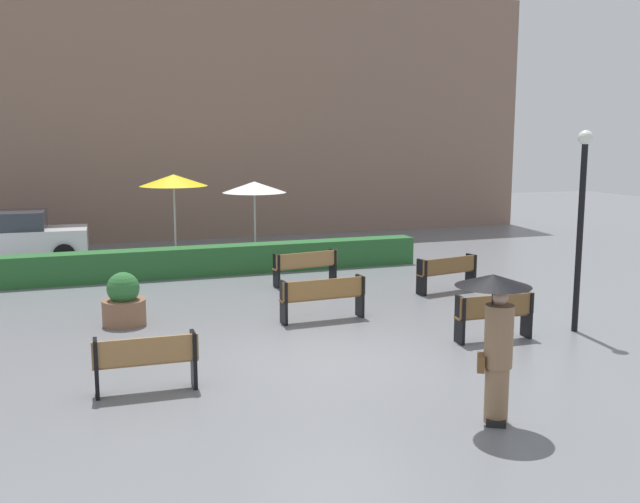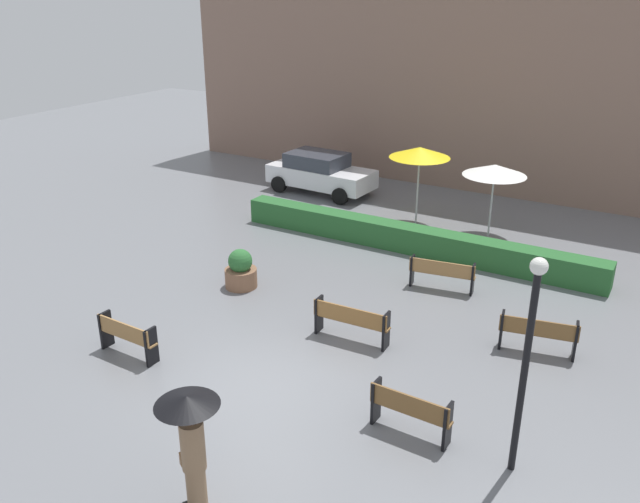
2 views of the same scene
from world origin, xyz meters
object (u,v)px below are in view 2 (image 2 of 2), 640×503
at_px(planter_pot, 241,271).
at_px(bench_far_right, 538,333).
at_px(patio_umbrella_white, 495,170).
at_px(bench_mid_center, 351,320).
at_px(pedestrian_with_umbrella, 191,437).
at_px(bench_near_left, 127,335).
at_px(bench_back_row, 442,272).
at_px(bench_near_right, 410,410).
at_px(lamp_post, 528,346).
at_px(patio_umbrella_yellow, 420,153).
at_px(parked_car, 320,172).

bearing_deg(planter_pot, bench_far_right, 4.26).
height_order(planter_pot, patio_umbrella_white, patio_umbrella_white).
bearing_deg(bench_mid_center, planter_pot, 165.24).
bearing_deg(pedestrian_with_umbrella, bench_near_left, 147.72).
bearing_deg(bench_back_row, planter_pot, -151.41).
distance_m(bench_near_right, planter_pot, 7.40).
bearing_deg(planter_pot, lamp_post, -22.47).
relative_size(bench_mid_center, planter_pot, 1.69).
relative_size(bench_near_left, bench_near_right, 1.00).
height_order(bench_near_left, patio_umbrella_yellow, patio_umbrella_yellow).
bearing_deg(parked_car, pedestrian_with_umbrella, -66.04).
bearing_deg(bench_near_left, pedestrian_with_umbrella, -32.28).
height_order(bench_far_right, bench_back_row, bench_far_right).
height_order(bench_near_left, bench_near_right, bench_near_right).
bearing_deg(pedestrian_with_umbrella, patio_umbrella_white, 88.67).
height_order(bench_near_left, planter_pot, planter_pot).
xyz_separation_m(patio_umbrella_white, parked_car, (-7.22, 1.28, -1.40)).
bearing_deg(lamp_post, bench_far_right, 98.09).
relative_size(bench_far_right, bench_back_row, 0.96).
height_order(pedestrian_with_umbrella, planter_pot, pedestrian_with_umbrella).
height_order(bench_near_left, bench_back_row, bench_near_left).
relative_size(bench_far_right, bench_near_right, 1.10).
relative_size(bench_far_right, patio_umbrella_white, 0.72).
bearing_deg(parked_car, bench_back_row, -39.15).
distance_m(bench_near_left, patio_umbrella_yellow, 11.76).
height_order(bench_back_row, patio_umbrella_white, patio_umbrella_white).
distance_m(bench_mid_center, bench_near_right, 3.56).
bearing_deg(parked_car, bench_far_right, -37.65).
height_order(bench_near_right, bench_back_row, bench_near_right).
xyz_separation_m(bench_near_right, patio_umbrella_white, (-1.87, 10.85, 1.68)).
bearing_deg(pedestrian_with_umbrella, patio_umbrella_yellow, 98.88).
height_order(bench_mid_center, bench_near_right, same).
height_order(patio_umbrella_yellow, patio_umbrella_white, patio_umbrella_yellow).
bearing_deg(bench_back_row, lamp_post, -59.30).
bearing_deg(bench_near_right, bench_far_right, 72.32).
distance_m(lamp_post, parked_car, 16.40).
distance_m(bench_near_right, patio_umbrella_white, 11.14).
bearing_deg(lamp_post, bench_mid_center, 151.29).
relative_size(bench_near_right, lamp_post, 0.40).
height_order(bench_mid_center, pedestrian_with_umbrella, pedestrian_with_umbrella).
height_order(bench_near_right, lamp_post, lamp_post).
distance_m(bench_near_left, lamp_post, 8.63).
bearing_deg(bench_near_left, bench_mid_center, 38.39).
height_order(patio_umbrella_white, parked_car, patio_umbrella_white).
bearing_deg(bench_near_right, patio_umbrella_yellow, 112.30).
distance_m(bench_far_right, planter_pot, 7.84).
bearing_deg(bench_back_row, pedestrian_with_umbrella, -92.91).
relative_size(bench_near_left, patio_umbrella_yellow, 0.59).
height_order(lamp_post, parked_car, lamp_post).
height_order(bench_near_left, pedestrian_with_umbrella, pedestrian_with_umbrella).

